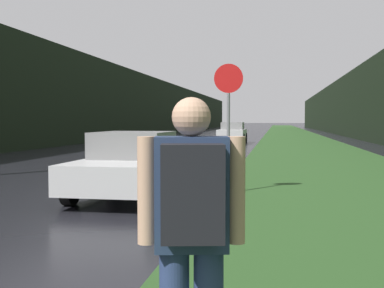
{
  "coord_description": "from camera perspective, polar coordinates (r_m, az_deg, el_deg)",
  "views": [
    {
      "loc": [
        4.82,
        0.65,
        1.63
      ],
      "look_at": [
        2.24,
        15.31,
        0.89
      ],
      "focal_mm": 45.0,
      "sensor_mm": 36.0,
      "label": 1
    }
  ],
  "objects": [
    {
      "name": "hitchhiker_with_backpack",
      "position": [
        2.73,
        -0.04,
        -10.25
      ],
      "size": [
        0.6,
        0.48,
        1.76
      ],
      "rotation": [
        0.0,
        0.0,
        0.2
      ],
      "color": "navy",
      "rests_on": "ground_plane"
    },
    {
      "name": "stop_sign",
      "position": [
        10.6,
        4.33,
        3.34
      ],
      "size": [
        0.64,
        0.07,
        2.86
      ],
      "color": "slate",
      "rests_on": "ground_plane"
    },
    {
      "name": "treeline_far_side",
      "position": [
        51.42,
        -6.26,
        4.55
      ],
      "size": [
        2.0,
        140.0,
        6.38
      ],
      "primitive_type": "cube",
      "color": "black",
      "rests_on": "ground_plane"
    },
    {
      "name": "car_passing_near",
      "position": [
        10.39,
        -7.12,
        -2.42
      ],
      "size": [
        1.87,
        4.07,
        1.38
      ],
      "rotation": [
        0.0,
        0.0,
        3.14
      ],
      "color": "#BCBCBC",
      "rests_on": "ground_plane"
    },
    {
      "name": "treeline_near_side",
      "position": [
        49.97,
        18.92,
        4.37
      ],
      "size": [
        2.0,
        140.0,
        6.22
      ],
      "primitive_type": "cube",
      "color": "black",
      "rests_on": "ground_plane"
    },
    {
      "name": "lane_stripe_c",
      "position": [
        12.82,
        -12.22,
        -4.52
      ],
      "size": [
        0.12,
        3.0,
        0.01
      ],
      "primitive_type": "cube",
      "color": "silver",
      "rests_on": "ground_plane"
    },
    {
      "name": "car_passing_far",
      "position": [
        33.91,
        4.82,
        1.35
      ],
      "size": [
        1.87,
        4.41,
        1.49
      ],
      "rotation": [
        0.0,
        0.0,
        3.14
      ],
      "color": "#BCBCBC",
      "rests_on": "ground_plane"
    },
    {
      "name": "lane_stripe_d",
      "position": [
        19.44,
        -4.41,
        -1.98
      ],
      "size": [
        0.12,
        3.0,
        0.01
      ],
      "primitive_type": "cube",
      "color": "silver",
      "rests_on": "ground_plane"
    },
    {
      "name": "grass_verge",
      "position": [
        39.42,
        12.47,
        0.41
      ],
      "size": [
        6.0,
        240.0,
        0.02
      ],
      "primitive_type": "cube",
      "color": "#26471E",
      "rests_on": "ground_plane"
    },
    {
      "name": "lane_stripe_e",
      "position": [
        26.26,
        -0.61,
        -0.72
      ],
      "size": [
        0.12,
        3.0,
        0.01
      ],
      "primitive_type": "cube",
      "color": "silver",
      "rests_on": "ground_plane"
    }
  ]
}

